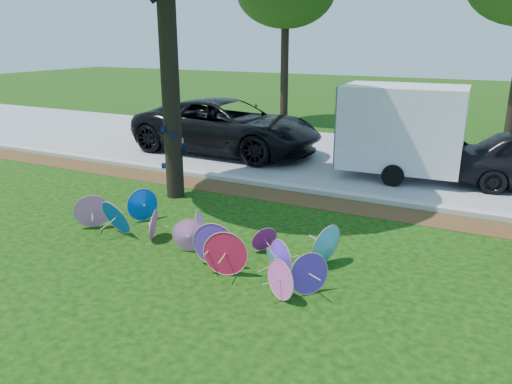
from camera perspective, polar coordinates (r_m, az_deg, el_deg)
ground at (r=9.04m, az=-8.70°, el=-8.43°), size 90.00×90.00×0.00m
mulch_strip at (r=12.68m, az=3.11°, el=-0.54°), size 90.00×1.00×0.01m
curb at (r=13.28m, az=4.34°, el=0.51°), size 90.00×0.30×0.12m
street at (r=17.07m, az=9.75°, el=3.94°), size 90.00×8.00×0.01m
parasol_pile at (r=9.29m, az=-5.75°, el=-5.11°), size 5.77×2.30×0.83m
black_van at (r=17.42m, az=-3.36°, el=7.49°), size 6.68×3.22×1.83m
cargo_trailer at (r=14.77m, az=16.37°, el=7.13°), size 3.40×2.26×2.90m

